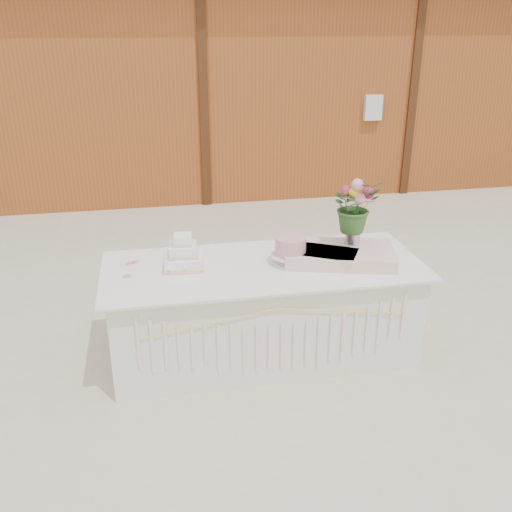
% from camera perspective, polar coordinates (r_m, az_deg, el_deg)
% --- Properties ---
extents(ground, '(80.00, 80.00, 0.00)m').
position_cam_1_polar(ground, '(4.64, 0.71, -9.65)').
color(ground, beige).
rests_on(ground, ground).
extents(barn, '(12.60, 4.60, 3.30)m').
position_cam_1_polar(barn, '(9.89, -6.65, 17.96)').
color(barn, brown).
rests_on(barn, ground).
extents(cake_table, '(2.40, 1.00, 0.77)m').
position_cam_1_polar(cake_table, '(4.44, 0.75, -5.46)').
color(cake_table, white).
rests_on(cake_table, ground).
extents(wedding_cake, '(0.31, 0.31, 0.26)m').
position_cam_1_polar(wedding_cake, '(4.25, -7.25, 0.01)').
color(wedding_cake, white).
rests_on(wedding_cake, cake_table).
extents(pink_cake_stand, '(0.29, 0.29, 0.21)m').
position_cam_1_polar(pink_cake_stand, '(4.27, 3.48, 0.69)').
color(pink_cake_stand, white).
rests_on(pink_cake_stand, cake_table).
extents(satin_runner, '(0.91, 0.67, 0.10)m').
position_cam_1_polar(satin_runner, '(4.38, 8.35, 0.17)').
color(satin_runner, beige).
rests_on(satin_runner, cake_table).
extents(flower_vase, '(0.11, 0.11, 0.15)m').
position_cam_1_polar(flower_vase, '(4.43, 9.65, 2.12)').
color(flower_vase, '#B3B3B8').
rests_on(flower_vase, satin_runner).
extents(bouquet, '(0.43, 0.39, 0.41)m').
position_cam_1_polar(bouquet, '(4.34, 9.89, 5.60)').
color(bouquet, '#315B24').
rests_on(bouquet, flower_vase).
extents(loose_flowers, '(0.21, 0.33, 0.02)m').
position_cam_1_polar(loose_flowers, '(4.31, -12.01, -1.15)').
color(loose_flowers, pink).
rests_on(loose_flowers, cake_table).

